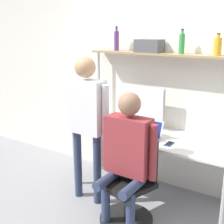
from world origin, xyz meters
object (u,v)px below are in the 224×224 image
office_chair (129,197)px  bottle_purple (117,40)px  monitor (142,104)px  storage_box (149,46)px  person_standing (86,111)px  laptop (149,133)px  bottle_amber (218,46)px  bottle_green (182,43)px  cell_phone (169,144)px  person_seated (127,149)px

office_chair → bottle_purple: 1.91m
monitor → office_chair: bearing=-69.3°
storage_box → person_standing: bearing=-117.5°
person_standing → bottle_purple: bearing=95.7°
monitor → storage_box: bearing=33.7°
person_standing → monitor: bearing=64.9°
laptop → person_standing: size_ratio=0.18×
bottle_amber → bottle_green: 0.39m
laptop → person_standing: 0.76m
storage_box → bottle_amber: bearing=0.0°
bottle_amber → bottle_green: bearing=180.0°
bottle_amber → cell_phone: bearing=-129.1°
monitor → bottle_green: bottle_green is taller
cell_phone → person_seated: (-0.24, -0.50, 0.05)m
person_seated → laptop: bearing=93.6°
bottle_green → laptop: bearing=-120.1°
monitor → person_standing: size_ratio=0.36×
bottle_green → bottle_amber: bearing=0.0°
laptop → bottle_amber: bottle_amber is taller
cell_phone → bottle_amber: bottle_amber is taller
laptop → office_chair: (0.05, -0.51, -0.54)m
office_chair → person_seated: (-0.01, -0.04, 0.55)m
cell_phone → bottle_green: bottle_green is taller
monitor → bottle_amber: bearing=2.5°
monitor → office_chair: 1.17m
monitor → cell_phone: size_ratio=4.02×
laptop → cell_phone: bearing=-10.6°
monitor → laptop: (0.26, -0.30, -0.24)m
bottle_amber → bottle_purple: (-1.25, 0.00, 0.03)m
office_chair → bottle_amber: bearing=57.5°
person_seated → storage_box: size_ratio=4.54×
monitor → office_chair: monitor is taller
office_chair → bottle_purple: bearing=129.8°
person_standing → office_chair: bearing=-9.9°
monitor → bottle_amber: bottle_amber is taller
cell_phone → person_standing: (-0.86, -0.35, 0.32)m
cell_phone → storage_box: size_ratio=0.49×
laptop → storage_box: 1.03m
laptop → bottle_purple: bearing=152.7°
bottle_green → cell_phone: bearing=-79.3°
person_seated → bottle_purple: (-0.70, 0.89, 1.00)m
monitor → person_seated: size_ratio=0.43×
laptop → office_chair: laptop is taller
person_standing → laptop: bearing=34.2°
laptop → bottle_amber: (0.59, 0.34, 0.98)m
monitor → person_standing: 0.78m
office_chair → person_seated: 0.55m
bottle_green → storage_box: size_ratio=0.89×
cell_phone → office_chair: office_chair is taller
bottle_purple → bottle_green: 0.86m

